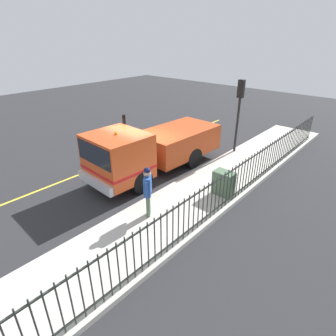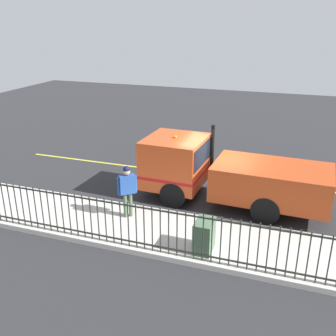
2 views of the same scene
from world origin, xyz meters
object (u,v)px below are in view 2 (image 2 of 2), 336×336
(work_truck, at_px, (217,170))
(worker_standing, at_px, (127,186))
(utility_cabinet, at_px, (204,236))
(traffic_cone, at_px, (225,174))

(work_truck, bearing_deg, worker_standing, 137.17)
(utility_cabinet, height_order, traffic_cone, utility_cabinet)
(worker_standing, bearing_deg, work_truck, 4.91)
(work_truck, relative_size, utility_cabinet, 7.27)
(work_truck, xyz_separation_m, utility_cabinet, (3.60, 0.45, -0.62))
(worker_standing, bearing_deg, utility_cabinet, -61.65)
(worker_standing, xyz_separation_m, traffic_cone, (-4.48, 2.37, -0.98))
(worker_standing, distance_m, utility_cabinet, 3.20)
(utility_cabinet, bearing_deg, traffic_cone, -174.53)
(worker_standing, bearing_deg, traffic_cone, 22.18)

